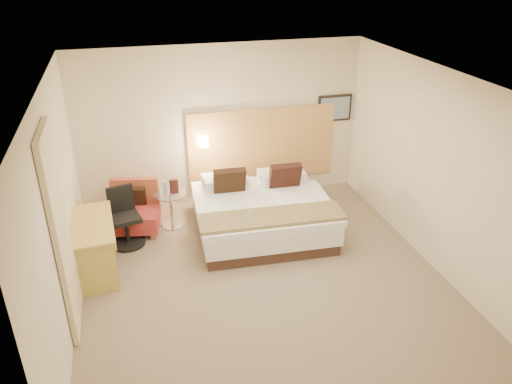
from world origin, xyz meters
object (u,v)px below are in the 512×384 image
object	(u,v)px
bed	(261,212)
lounge_chair	(135,212)
desk_chair	(125,222)
desk	(95,233)
side_table	(171,208)

from	to	relation	value
bed	lounge_chair	xyz separation A→B (m)	(-1.91, 0.54, -0.01)
desk_chair	bed	bearing A→B (deg)	-4.21
lounge_chair	desk_chair	xyz separation A→B (m)	(-0.15, -0.39, 0.05)
bed	desk	bearing A→B (deg)	-169.40
desk	desk_chair	xyz separation A→B (m)	(0.39, 0.61, -0.22)
lounge_chair	bed	bearing A→B (deg)	-15.76
bed	side_table	size ratio (longest dim) A/B	3.71
desk	desk_chair	distance (m)	0.76
lounge_chair	side_table	bearing A→B (deg)	-3.98
side_table	desk	size ratio (longest dim) A/B	0.47
bed	desk	xyz separation A→B (m)	(-2.45, -0.46, 0.27)
bed	lounge_chair	world-z (taller)	bed
bed	side_table	xyz separation A→B (m)	(-1.35, 0.50, -0.00)
lounge_chair	desk	bearing A→B (deg)	-118.77
lounge_chair	desk	distance (m)	1.17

